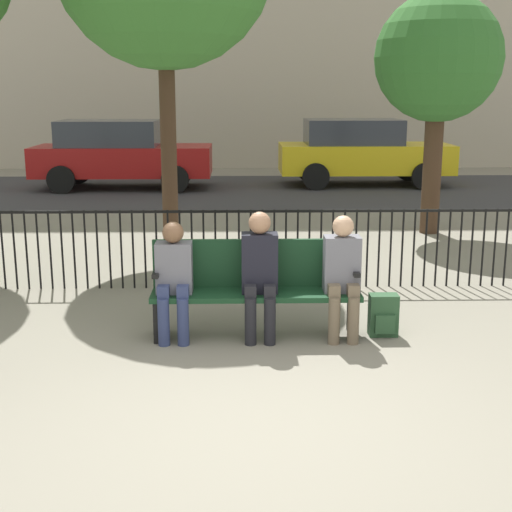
{
  "coord_description": "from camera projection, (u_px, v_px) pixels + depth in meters",
  "views": [
    {
      "loc": [
        -0.16,
        -4.68,
        2.33
      ],
      "look_at": [
        0.0,
        1.85,
        0.8
      ],
      "focal_mm": 50.0,
      "sensor_mm": 36.0,
      "label": 1
    }
  ],
  "objects": [
    {
      "name": "backpack",
      "position": [
        383.0,
        316.0,
        6.88
      ],
      "size": [
        0.27,
        0.2,
        0.41
      ],
      "color": "#284C2D",
      "rests_on": "ground"
    },
    {
      "name": "ground_plane",
      "position": [
        262.0,
        424.0,
        5.09
      ],
      "size": [
        80.0,
        80.0,
        0.0
      ],
      "primitive_type": "plane",
      "color": "gray"
    },
    {
      "name": "parked_car_0",
      "position": [
        361.0,
        151.0,
        17.62
      ],
      "size": [
        4.2,
        1.94,
        1.62
      ],
      "color": "yellow",
      "rests_on": "ground"
    },
    {
      "name": "seated_person_2",
      "position": [
        342.0,
        271.0,
        6.71
      ],
      "size": [
        0.34,
        0.39,
        1.19
      ],
      "color": "brown",
      "rests_on": "ground"
    },
    {
      "name": "seated_person_1",
      "position": [
        260.0,
        269.0,
        6.69
      ],
      "size": [
        0.34,
        0.39,
        1.23
      ],
      "color": "black",
      "rests_on": "ground"
    },
    {
      "name": "seated_person_0",
      "position": [
        174.0,
        275.0,
        6.68
      ],
      "size": [
        0.34,
        0.39,
        1.13
      ],
      "color": "navy",
      "rests_on": "ground"
    },
    {
      "name": "fence_railing",
      "position": [
        251.0,
        242.0,
        8.48
      ],
      "size": [
        9.01,
        0.03,
        0.95
      ],
      "color": "black",
      "rests_on": "ground"
    },
    {
      "name": "tree_0",
      "position": [
        438.0,
        60.0,
        11.27
      ],
      "size": [
        2.03,
        2.03,
        3.84
      ],
      "color": "#422D1E",
      "rests_on": "ground"
    },
    {
      "name": "parked_car_1",
      "position": [
        119.0,
        153.0,
        17.05
      ],
      "size": [
        4.2,
        1.94,
        1.62
      ],
      "color": "maroon",
      "rests_on": "ground"
    },
    {
      "name": "park_bench",
      "position": [
        256.0,
        284.0,
        6.86
      ],
      "size": [
        1.99,
        0.45,
        0.92
      ],
      "color": "#14381E",
      "rests_on": "ground"
    },
    {
      "name": "street_surface",
      "position": [
        245.0,
        191.0,
        16.77
      ],
      "size": [
        24.0,
        6.0,
        0.01
      ],
      "color": "#333335",
      "rests_on": "ground"
    }
  ]
}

